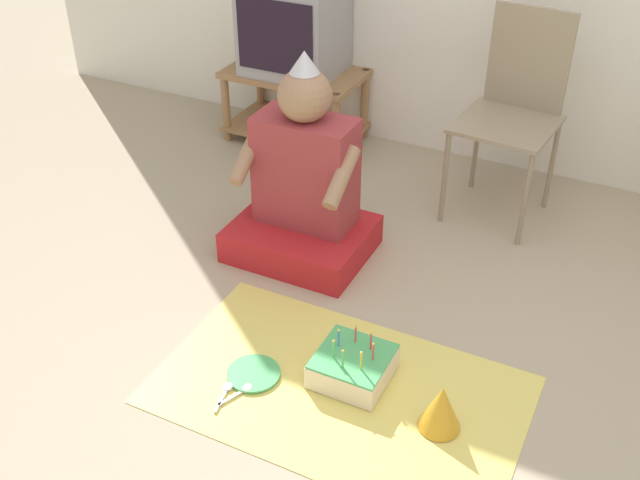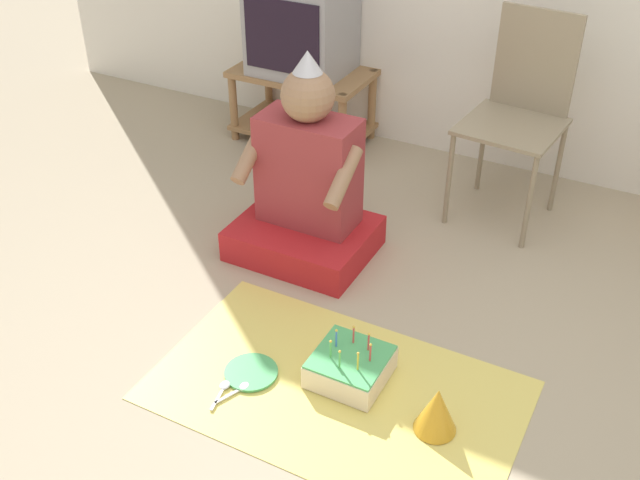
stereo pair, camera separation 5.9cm
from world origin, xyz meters
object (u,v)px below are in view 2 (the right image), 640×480
object	(u,v)px
birthday_cake	(350,366)
paper_plate	(251,372)
person_seated	(306,189)
party_hat_blue	(437,410)
tv	(302,28)
folding_chair	(521,104)

from	to	relation	value
birthday_cake	paper_plate	size ratio (longest dim) A/B	1.33
person_seated	paper_plate	distance (m)	0.87
party_hat_blue	paper_plate	distance (m)	0.68
paper_plate	tv	bearing A→B (deg)	113.33
tv	person_seated	bearing A→B (deg)	-60.26
folding_chair	birthday_cake	bearing A→B (deg)	-96.27
party_hat_blue	folding_chair	bearing A→B (deg)	97.53
tv	party_hat_blue	distance (m)	2.29
birthday_cake	paper_plate	bearing A→B (deg)	-155.07
folding_chair	paper_plate	bearing A→B (deg)	-107.00
person_seated	birthday_cake	xyz separation A→B (m)	(0.53, -0.65, -0.25)
tv	folding_chair	distance (m)	1.26
person_seated	paper_plate	size ratio (longest dim) A/B	4.69
tv	birthday_cake	xyz separation A→B (m)	(1.08, -1.62, -0.58)
birthday_cake	party_hat_blue	size ratio (longest dim) A/B	1.48
person_seated	party_hat_blue	size ratio (longest dim) A/B	5.24
tv	person_seated	distance (m)	1.17
tv	person_seated	xyz separation A→B (m)	(0.56, -0.97, -0.33)
party_hat_blue	paper_plate	bearing A→B (deg)	-174.54
folding_chair	party_hat_blue	bearing A→B (deg)	-82.47
birthday_cake	paper_plate	xyz separation A→B (m)	(-0.32, -0.15, -0.05)
tv	person_seated	world-z (taller)	person_seated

